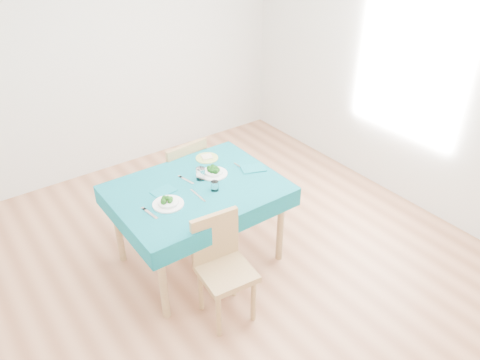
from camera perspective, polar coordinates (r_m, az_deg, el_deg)
room_shell at (r=3.46m, az=0.00°, el=7.00°), size 4.02×4.52×2.73m
table at (r=4.01m, az=-5.01°, el=-5.44°), size 1.34×1.02×0.76m
chair_near at (r=3.45m, az=-1.70°, el=-10.76°), size 0.41×0.45×0.93m
chair_far at (r=4.54m, az=-7.78°, el=1.63°), size 0.47×0.51×1.08m
bowl_near at (r=3.60m, az=-8.78°, el=-2.52°), size 0.24×0.24×0.07m
bowl_far at (r=3.94m, az=-3.26°, el=1.15°), size 0.24×0.24×0.07m
fork_near at (r=3.54m, az=-10.90°, el=-4.03°), size 0.05×0.18×0.00m
knife_near at (r=3.69m, az=-5.16°, el=-1.87°), size 0.02×0.22×0.00m
fork_far at (r=3.89m, az=-6.54°, el=-0.01°), size 0.05×0.17×0.00m
knife_far at (r=4.03m, az=0.21°, el=1.47°), size 0.02×0.22×0.00m
napkin_near at (r=3.77m, az=-9.30°, el=-1.38°), size 0.20×0.16×0.01m
napkin_far at (r=4.02m, az=1.63°, el=1.43°), size 0.24×0.21×0.01m
tumbler_center at (r=3.87m, az=-4.83°, el=0.78°), size 0.08×0.08×0.10m
tumbler_side at (r=3.73m, az=-3.10°, el=-0.73°), size 0.06×0.06×0.08m
side_plate at (r=4.19m, az=-4.05°, el=2.69°), size 0.20×0.20×0.01m
bread_slice at (r=4.19m, az=-4.06°, el=2.83°), size 0.11×0.11×0.01m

